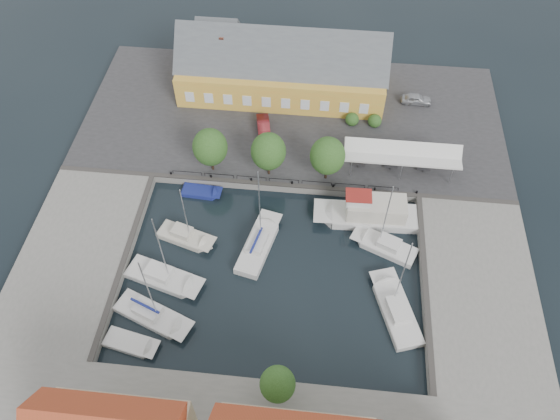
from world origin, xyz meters
name	(u,v)px	position (x,y,z in m)	size (l,w,h in m)	color
ground	(274,260)	(0.00, 0.00, 0.00)	(140.00, 140.00, 0.00)	black
north_quay	(293,118)	(0.00, 23.00, 0.50)	(56.00, 26.00, 1.00)	#2D2D30
west_quay	(76,256)	(-22.00, -2.00, 0.50)	(12.00, 24.00, 1.00)	slate
east_quay	(479,291)	(22.00, -2.00, 0.50)	(12.00, 24.00, 1.00)	slate
quay_edge_fittings	(279,221)	(0.02, 4.75, 1.06)	(56.00, 24.72, 0.40)	#383533
warehouse	(278,69)	(-2.60, 28.36, 4.43)	(28.56, 14.00, 9.55)	gold
tent_canopy	(402,153)	(14.00, 14.50, 3.68)	(14.00, 4.00, 2.83)	silver
quay_trees	(268,151)	(-2.00, 12.00, 4.88)	(18.20, 4.20, 6.30)	black
car_silver	(416,99)	(16.73, 27.24, 1.71)	(1.68, 4.16, 1.42)	#ACAFB4
car_red	(264,127)	(-3.57, 19.53, 1.75)	(1.59, 4.57, 1.51)	#5D1518
center_sailboat	(258,246)	(-2.00, 1.52, 0.36)	(4.60, 9.24, 12.32)	silver
trawler	(370,214)	(10.45, 6.92, 1.02)	(12.36, 3.96, 5.00)	silver
east_boat_a	(385,247)	(12.29, 2.90, 0.26)	(7.84, 5.29, 10.81)	silver
east_boat_c	(396,311)	(13.25, -5.07, 0.26)	(5.63, 9.57, 11.70)	silver
west_boat_b	(185,237)	(-10.48, 1.89, 0.26)	(7.11, 4.21, 9.53)	beige
west_boat_c	(163,278)	(-11.73, -3.66, 0.26)	(9.04, 5.10, 11.72)	silver
west_boat_d	(152,316)	(-11.79, -8.23, 0.27)	(8.90, 5.56, 11.54)	silver
launch_sw	(131,344)	(-13.20, -11.40, 0.09)	(5.87, 3.17, 0.98)	silver
launch_nw	(201,192)	(-10.02, 8.86, 0.09)	(5.06, 2.25, 0.88)	navy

